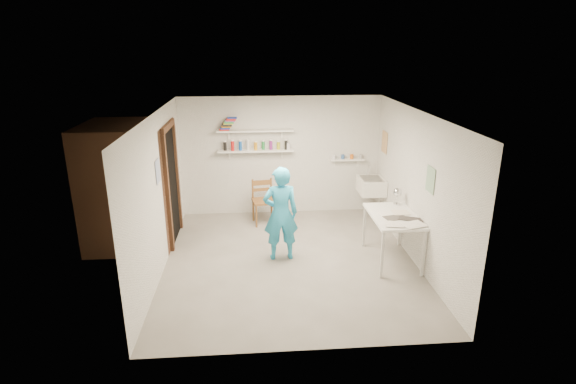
{
  "coord_description": "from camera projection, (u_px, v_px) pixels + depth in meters",
  "views": [
    {
      "loc": [
        -0.56,
        -6.56,
        3.39
      ],
      "look_at": [
        0.0,
        0.4,
        1.05
      ],
      "focal_mm": 28.0,
      "sensor_mm": 36.0,
      "label": 1
    }
  ],
  "objects": [
    {
      "name": "wall_right",
      "position": [
        417.0,
        188.0,
        7.09
      ],
      "size": [
        0.02,
        4.5,
        2.4
      ],
      "primitive_type": "cube",
      "color": "silver",
      "rests_on": "ground"
    },
    {
      "name": "spray_cans",
      "position": [
        256.0,
        146.0,
        8.84
      ],
      "size": [
        1.31,
        0.06,
        0.17
      ],
      "color": "black",
      "rests_on": "shelf_lower"
    },
    {
      "name": "poster_right_b",
      "position": [
        430.0,
        180.0,
        6.48
      ],
      "size": [
        0.01,
        0.3,
        0.38
      ],
      "primitive_type": "cube",
      "color": "#3F724C",
      "rests_on": "wall_right"
    },
    {
      "name": "wooden_chair",
      "position": [
        264.0,
        201.0,
        8.7
      ],
      "size": [
        0.49,
        0.47,
        0.92
      ],
      "primitive_type": "cube",
      "rotation": [
        0.0,
        0.0,
        0.17
      ],
      "color": "brown",
      "rests_on": "ground"
    },
    {
      "name": "belfast_sink",
      "position": [
        371.0,
        186.0,
        8.84
      ],
      "size": [
        0.48,
        0.6,
        0.3
      ],
      "primitive_type": "cube",
      "color": "white",
      "rests_on": "wall_right"
    },
    {
      "name": "doorway_recess",
      "position": [
        172.0,
        186.0,
        7.84
      ],
      "size": [
        0.02,
        0.9,
        2.0
      ],
      "primitive_type": "cube",
      "color": "black",
      "rests_on": "wall_left"
    },
    {
      "name": "desk_lamp",
      "position": [
        398.0,
        192.0,
        7.49
      ],
      "size": [
        0.15,
        0.15,
        0.15
      ],
      "primitive_type": "sphere",
      "color": "silver",
      "rests_on": "work_table"
    },
    {
      "name": "door_jamb_far",
      "position": [
        177.0,
        178.0,
        8.32
      ],
      "size": [
        0.06,
        0.1,
        2.0
      ],
      "primitive_type": "cube",
      "color": "brown",
      "rests_on": "ground"
    },
    {
      "name": "wall_clock",
      "position": [
        281.0,
        194.0,
        7.31
      ],
      "size": [
        0.28,
        0.06,
        0.28
      ],
      "primitive_type": "cylinder",
      "rotation": [
        1.57,
        0.0,
        0.07
      ],
      "color": "#F2EAA5",
      "rests_on": "man"
    },
    {
      "name": "book_stack",
      "position": [
        228.0,
        124.0,
        8.66
      ],
      "size": [
        0.34,
        0.14,
        0.25
      ],
      "color": "red",
      "rests_on": "shelf_upper"
    },
    {
      "name": "shelf_upper",
      "position": [
        255.0,
        131.0,
        8.74
      ],
      "size": [
        1.5,
        0.22,
        0.03
      ],
      "primitive_type": "cube",
      "color": "white",
      "rests_on": "wall_back"
    },
    {
      "name": "corridor_box",
      "position": [
        130.0,
        184.0,
        7.77
      ],
      "size": [
        1.4,
        1.5,
        2.1
      ],
      "primitive_type": "cube",
      "color": "brown",
      "rests_on": "ground"
    },
    {
      "name": "door_lintel",
      "position": [
        168.0,
        126.0,
        7.51
      ],
      "size": [
        0.06,
        1.05,
        0.1
      ],
      "primitive_type": "cube",
      "color": "brown",
      "rests_on": "wall_left"
    },
    {
      "name": "man",
      "position": [
        281.0,
        214.0,
        7.18
      ],
      "size": [
        0.59,
        0.41,
        1.56
      ],
      "primitive_type": "imported",
      "rotation": [
        0.0,
        0.0,
        3.21
      ],
      "color": "#299FCE",
      "rests_on": "ground"
    },
    {
      "name": "poster_left",
      "position": [
        158.0,
        171.0,
        6.72
      ],
      "size": [
        0.01,
        0.28,
        0.36
      ],
      "primitive_type": "cube",
      "color": "#334C7F",
      "rests_on": "wall_left"
    },
    {
      "name": "wall_front",
      "position": [
        308.0,
        257.0,
        4.8
      ],
      "size": [
        4.0,
        0.02,
        2.4
      ],
      "primitive_type": "cube",
      "color": "silver",
      "rests_on": "ground"
    },
    {
      "name": "wall_left",
      "position": [
        158.0,
        194.0,
        6.79
      ],
      "size": [
        0.02,
        4.5,
        2.4
      ],
      "primitive_type": "cube",
      "color": "silver",
      "rests_on": "ground"
    },
    {
      "name": "papers",
      "position": [
        394.0,
        214.0,
        7.09
      ],
      "size": [
        0.3,
        0.22,
        0.02
      ],
      "color": "silver",
      "rests_on": "work_table"
    },
    {
      "name": "floor",
      "position": [
        290.0,
        261.0,
        7.32
      ],
      "size": [
        4.0,
        4.5,
        0.02
      ],
      "primitive_type": "cube",
      "color": "slate",
      "rests_on": "ground"
    },
    {
      "name": "ledge_shelf",
      "position": [
        347.0,
        160.0,
        9.12
      ],
      "size": [
        0.7,
        0.14,
        0.03
      ],
      "primitive_type": "cube",
      "color": "white",
      "rests_on": "wall_back"
    },
    {
      "name": "ceiling",
      "position": [
        290.0,
        112.0,
        6.56
      ],
      "size": [
        4.0,
        4.5,
        0.02
      ],
      "primitive_type": "cube",
      "color": "silver",
      "rests_on": "wall_back"
    },
    {
      "name": "wall_back",
      "position": [
        281.0,
        156.0,
        9.08
      ],
      "size": [
        4.0,
        0.02,
        2.4
      ],
      "primitive_type": "cube",
      "color": "silver",
      "rests_on": "ground"
    },
    {
      "name": "poster_right_a",
      "position": [
        384.0,
        142.0,
        8.68
      ],
      "size": [
        0.01,
        0.34,
        0.42
      ],
      "primitive_type": "cube",
      "color": "#995933",
      "rests_on": "wall_right"
    },
    {
      "name": "work_table",
      "position": [
        392.0,
        238.0,
        7.22
      ],
      "size": [
        0.71,
        1.19,
        0.79
      ],
      "primitive_type": "cube",
      "color": "white",
      "rests_on": "ground"
    },
    {
      "name": "ledge_pots",
      "position": [
        347.0,
        157.0,
        9.1
      ],
      "size": [
        0.48,
        0.07,
        0.09
      ],
      "color": "silver",
      "rests_on": "ledge_shelf"
    },
    {
      "name": "shelf_lower",
      "position": [
        256.0,
        151.0,
        8.87
      ],
      "size": [
        1.5,
        0.22,
        0.03
      ],
      "primitive_type": "cube",
      "color": "white",
      "rests_on": "wall_back"
    },
    {
      "name": "door_jamb_near",
      "position": [
        168.0,
        195.0,
        7.37
      ],
      "size": [
        0.06,
        0.1,
        2.0
      ],
      "primitive_type": "cube",
      "color": "brown",
      "rests_on": "ground"
    }
  ]
}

